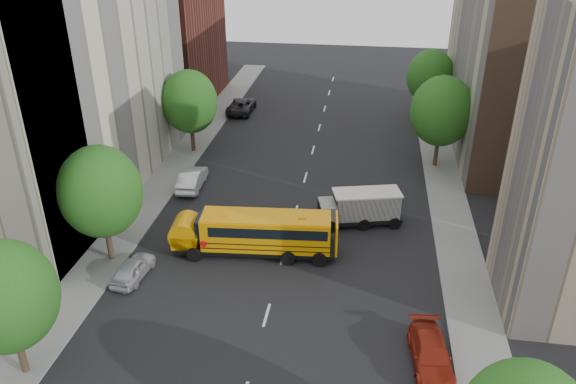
% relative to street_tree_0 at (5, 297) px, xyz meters
% --- Properties ---
extents(ground, '(120.00, 120.00, 0.00)m').
position_rel_street_tree_0_xyz_m(ground, '(11.00, 14.00, -4.64)').
color(ground, black).
rests_on(ground, ground).
extents(sidewalk_left, '(3.00, 80.00, 0.12)m').
position_rel_street_tree_0_xyz_m(sidewalk_left, '(-0.50, 19.00, -4.58)').
color(sidewalk_left, slate).
rests_on(sidewalk_left, ground).
extents(sidewalk_right, '(3.00, 80.00, 0.12)m').
position_rel_street_tree_0_xyz_m(sidewalk_right, '(22.50, 19.00, -4.58)').
color(sidewalk_right, slate).
rests_on(sidewalk_right, ground).
extents(lane_markings, '(0.15, 64.00, 0.01)m').
position_rel_street_tree_0_xyz_m(lane_markings, '(11.00, 24.00, -4.64)').
color(lane_markings, silver).
rests_on(lane_markings, ground).
extents(building_left_cream, '(10.00, 26.00, 20.00)m').
position_rel_street_tree_0_xyz_m(building_left_cream, '(-7.00, 20.00, 5.36)').
color(building_left_cream, beige).
rests_on(building_left_cream, ground).
extents(building_left_redbrick, '(10.00, 15.00, 13.00)m').
position_rel_street_tree_0_xyz_m(building_left_redbrick, '(-7.00, 42.00, 1.86)').
color(building_left_redbrick, maroon).
rests_on(building_left_redbrick, ground).
extents(building_right_far, '(10.00, 22.00, 18.00)m').
position_rel_street_tree_0_xyz_m(building_right_far, '(29.00, 34.00, 4.36)').
color(building_right_far, tan).
rests_on(building_right_far, ground).
extents(building_right_sidewall, '(10.10, 0.30, 18.00)m').
position_rel_street_tree_0_xyz_m(building_right_sidewall, '(29.00, 23.00, 4.36)').
color(building_right_sidewall, brown).
rests_on(building_right_sidewall, ground).
extents(street_tree_0, '(4.80, 4.80, 7.41)m').
position_rel_street_tree_0_xyz_m(street_tree_0, '(0.00, 0.00, 0.00)').
color(street_tree_0, '#38281C').
rests_on(street_tree_0, ground).
extents(street_tree_1, '(5.12, 5.12, 7.90)m').
position_rel_street_tree_0_xyz_m(street_tree_1, '(0.00, 10.00, 0.31)').
color(street_tree_1, '#38281C').
rests_on(street_tree_1, ground).
extents(street_tree_2, '(4.99, 4.99, 7.71)m').
position_rel_street_tree_0_xyz_m(street_tree_2, '(0.00, 28.00, 0.19)').
color(street_tree_2, '#38281C').
rests_on(street_tree_2, ground).
extents(street_tree_4, '(5.25, 5.25, 8.10)m').
position_rel_street_tree_0_xyz_m(street_tree_4, '(22.00, 28.00, 0.43)').
color(street_tree_4, '#38281C').
rests_on(street_tree_4, ground).
extents(street_tree_5, '(4.86, 4.86, 7.51)m').
position_rel_street_tree_0_xyz_m(street_tree_5, '(22.00, 40.00, 0.06)').
color(street_tree_5, '#38281C').
rests_on(street_tree_5, ground).
extents(school_bus, '(10.54, 3.25, 2.93)m').
position_rel_street_tree_0_xyz_m(school_bus, '(9.07, 12.15, -3.01)').
color(school_bus, black).
rests_on(school_bus, ground).
extents(safari_truck, '(6.24, 3.49, 2.53)m').
position_rel_street_tree_0_xyz_m(safari_truck, '(15.79, 17.04, -3.30)').
color(safari_truck, black).
rests_on(safari_truck, ground).
extents(parked_car_0, '(1.88, 3.93, 1.30)m').
position_rel_street_tree_0_xyz_m(parked_car_0, '(2.20, 8.33, -3.99)').
color(parked_car_0, '#AEAEB5').
rests_on(parked_car_0, ground).
extents(parked_car_1, '(1.86, 4.72, 1.53)m').
position_rel_street_tree_0_xyz_m(parked_car_1, '(2.11, 20.85, -3.88)').
color(parked_car_1, white).
rests_on(parked_car_1, ground).
extents(parked_car_2, '(2.53, 5.49, 1.53)m').
position_rel_street_tree_0_xyz_m(parked_car_2, '(2.00, 39.52, -3.88)').
color(parked_car_2, black).
rests_on(parked_car_2, ground).
extents(parked_car_3, '(2.34, 4.80, 1.34)m').
position_rel_street_tree_0_xyz_m(parked_car_3, '(19.80, 3.48, -3.97)').
color(parked_car_3, maroon).
rests_on(parked_car_3, ground).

